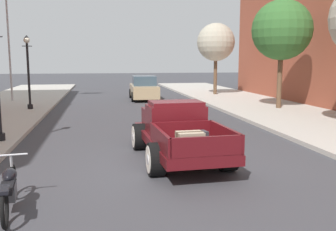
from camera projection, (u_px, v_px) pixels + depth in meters
ground_plane at (173, 165)px, 9.75m from camera, size 140.00×140.00×0.00m
hotrod_truck_maroon at (176, 131)px, 10.49m from camera, size 2.33×5.00×1.58m
motorcycle_parked at (9, 188)px, 6.71m from camera, size 0.62×2.11×0.93m
car_background_tan at (144, 89)px, 25.75m from camera, size 1.94×4.34×1.65m
street_lamp_far at (28, 67)px, 19.51m from camera, size 0.50×0.32×3.85m
flagpole at (11, 10)px, 23.11m from camera, size 1.74×0.16×9.16m
street_tree_second at (282, 30)px, 19.63m from camera, size 3.17×3.17×5.73m
street_tree_third at (216, 42)px, 27.85m from camera, size 2.82×2.82×5.31m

